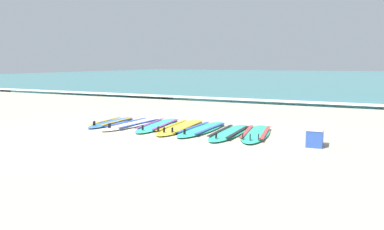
% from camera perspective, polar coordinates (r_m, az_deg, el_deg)
% --- Properties ---
extents(ground_plane, '(80.00, 80.00, 0.00)m').
position_cam_1_polar(ground_plane, '(8.92, -5.72, -2.47)').
color(ground_plane, '#B7AD93').
extents(sea, '(80.00, 60.00, 0.10)m').
position_cam_1_polar(sea, '(44.64, 19.91, 5.38)').
color(sea, teal).
rests_on(sea, ground).
extents(wave_foam_strip, '(80.00, 0.85, 0.11)m').
position_cam_1_polar(wave_foam_strip, '(15.57, 8.47, 2.09)').
color(wave_foam_strip, white).
rests_on(wave_foam_strip, ground).
extents(surfboard_0, '(0.65, 2.00, 0.18)m').
position_cam_1_polar(surfboard_0, '(10.23, -11.89, -1.07)').
color(surfboard_0, '#3875CC').
rests_on(surfboard_0, ground).
extents(surfboard_1, '(0.71, 2.32, 0.18)m').
position_cam_1_polar(surfboard_1, '(9.84, -8.78, -1.34)').
color(surfboard_1, white).
rests_on(surfboard_1, ground).
extents(surfboard_2, '(0.92, 2.41, 0.18)m').
position_cam_1_polar(surfboard_2, '(9.59, -5.09, -1.52)').
color(surfboard_2, '#2DB793').
rests_on(surfboard_2, ground).
extents(surfboard_3, '(0.84, 2.54, 0.18)m').
position_cam_1_polar(surfboard_3, '(9.29, -1.67, -1.80)').
color(surfboard_3, yellow).
rests_on(surfboard_3, ground).
extents(surfboard_4, '(0.60, 2.37, 0.18)m').
position_cam_1_polar(surfboard_4, '(9.01, 1.54, -2.10)').
color(surfboard_4, '#2DB793').
rests_on(surfboard_4, ground).
extents(surfboard_5, '(0.67, 2.30, 0.18)m').
position_cam_1_polar(surfboard_5, '(8.59, 5.62, -2.62)').
color(surfboard_5, '#2DB793').
rests_on(surfboard_5, ground).
extents(surfboard_6, '(0.92, 2.36, 0.18)m').
position_cam_1_polar(surfboard_6, '(8.56, 9.52, -2.73)').
color(surfboard_6, '#2DB793').
rests_on(surfboard_6, ground).
extents(cooler_box, '(0.34, 0.48, 0.38)m').
position_cam_1_polar(cooler_box, '(7.69, 17.87, -3.03)').
color(cooler_box, '#2D51B2').
rests_on(cooler_box, ground).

